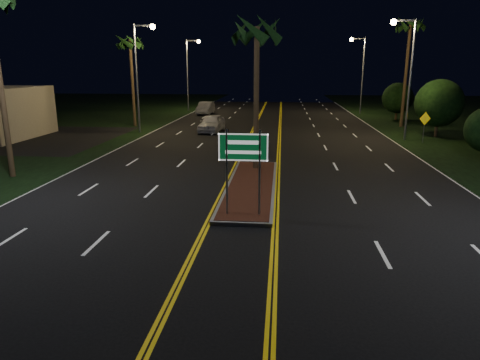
# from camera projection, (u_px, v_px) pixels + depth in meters

# --- Properties ---
(ground) EXTENTS (120.00, 120.00, 0.00)m
(ground) POSITION_uv_depth(u_px,v_px,m) (235.00, 248.00, 13.37)
(ground) COLOR black
(ground) RESTS_ON ground
(median_island) EXTENTS (2.25, 10.25, 0.17)m
(median_island) POSITION_uv_depth(u_px,v_px,m) (251.00, 186.00, 20.08)
(median_island) COLOR gray
(median_island) RESTS_ON ground
(highway_sign) EXTENTS (1.80, 0.08, 3.20)m
(highway_sign) POSITION_uv_depth(u_px,v_px,m) (243.00, 155.00, 15.45)
(highway_sign) COLOR gray
(highway_sign) RESTS_ON ground
(streetlight_left_mid) EXTENTS (1.91, 0.44, 9.00)m
(streetlight_left_mid) POSITION_uv_depth(u_px,v_px,m) (140.00, 66.00, 36.03)
(streetlight_left_mid) COLOR gray
(streetlight_left_mid) RESTS_ON ground
(streetlight_left_far) EXTENTS (1.91, 0.44, 9.00)m
(streetlight_left_far) POSITION_uv_depth(u_px,v_px,m) (190.00, 67.00, 55.28)
(streetlight_left_far) COLOR gray
(streetlight_left_far) RESTS_ON ground
(streetlight_right_mid) EXTENTS (1.91, 0.44, 9.00)m
(streetlight_right_mid) POSITION_uv_depth(u_px,v_px,m) (406.00, 65.00, 32.12)
(streetlight_right_mid) COLOR gray
(streetlight_right_mid) RESTS_ON ground
(streetlight_right_far) EXTENTS (1.91, 0.44, 9.00)m
(streetlight_right_far) POSITION_uv_depth(u_px,v_px,m) (360.00, 66.00, 51.38)
(streetlight_right_far) COLOR gray
(streetlight_right_far) RESTS_ON ground
(palm_median) EXTENTS (2.40, 2.40, 8.30)m
(palm_median) POSITION_uv_depth(u_px,v_px,m) (257.00, 31.00, 21.63)
(palm_median) COLOR #382819
(palm_median) RESTS_ON ground
(palm_left_far) EXTENTS (2.40, 2.40, 8.80)m
(palm_left_far) POSITION_uv_depth(u_px,v_px,m) (130.00, 43.00, 39.55)
(palm_left_far) COLOR #382819
(palm_left_far) RESTS_ON ground
(palm_right_far) EXTENTS (2.40, 2.40, 10.30)m
(palm_right_far) POSITION_uv_depth(u_px,v_px,m) (410.00, 26.00, 38.74)
(palm_right_far) COLOR #382819
(palm_right_far) RESTS_ON ground
(shrub_mid) EXTENTS (3.78, 3.78, 4.62)m
(shrub_mid) POSITION_uv_depth(u_px,v_px,m) (439.00, 103.00, 34.48)
(shrub_mid) COLOR #382819
(shrub_mid) RESTS_ON ground
(shrub_far) EXTENTS (3.24, 3.24, 3.96)m
(shrub_far) POSITION_uv_depth(u_px,v_px,m) (398.00, 98.00, 46.15)
(shrub_far) COLOR #382819
(shrub_far) RESTS_ON ground
(car_near) EXTENTS (2.70, 5.50, 1.78)m
(car_near) POSITION_uv_depth(u_px,v_px,m) (212.00, 122.00, 37.63)
(car_near) COLOR silver
(car_near) RESTS_ON ground
(car_far) EXTENTS (2.32, 5.23, 1.73)m
(car_far) POSITION_uv_depth(u_px,v_px,m) (205.00, 107.00, 52.11)
(car_far) COLOR #ADAFB7
(car_far) RESTS_ON ground
(warning_sign) EXTENTS (0.90, 0.41, 2.31)m
(warning_sign) POSITION_uv_depth(u_px,v_px,m) (425.00, 123.00, 31.85)
(warning_sign) COLOR gray
(warning_sign) RESTS_ON ground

